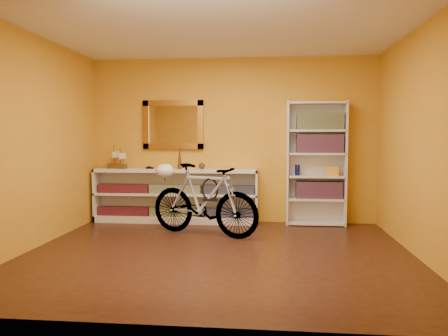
# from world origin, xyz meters

# --- Properties ---
(floor) EXTENTS (4.50, 4.00, 0.01)m
(floor) POSITION_xyz_m (0.00, 0.00, -0.01)
(floor) COLOR black
(floor) RESTS_ON ground
(ceiling) EXTENTS (4.50, 4.00, 0.01)m
(ceiling) POSITION_xyz_m (0.00, 0.00, 2.60)
(ceiling) COLOR silver
(ceiling) RESTS_ON ground
(back_wall) EXTENTS (4.50, 0.01, 2.60)m
(back_wall) POSITION_xyz_m (0.00, 2.00, 1.30)
(back_wall) COLOR orange
(back_wall) RESTS_ON ground
(left_wall) EXTENTS (0.01, 4.00, 2.60)m
(left_wall) POSITION_xyz_m (-2.25, 0.00, 1.30)
(left_wall) COLOR orange
(left_wall) RESTS_ON ground
(right_wall) EXTENTS (0.01, 4.00, 2.60)m
(right_wall) POSITION_xyz_m (2.25, 0.00, 1.30)
(right_wall) COLOR orange
(right_wall) RESTS_ON ground
(gilt_mirror) EXTENTS (0.98, 0.06, 0.78)m
(gilt_mirror) POSITION_xyz_m (-0.95, 1.97, 1.55)
(gilt_mirror) COLOR #8B5919
(gilt_mirror) RESTS_ON back_wall
(wall_socket) EXTENTS (0.09, 0.02, 0.09)m
(wall_socket) POSITION_xyz_m (0.90, 1.99, 0.25)
(wall_socket) COLOR silver
(wall_socket) RESTS_ON back_wall
(console_unit) EXTENTS (2.60, 0.35, 0.85)m
(console_unit) POSITION_xyz_m (-0.89, 1.81, 0.42)
(console_unit) COLOR silver
(console_unit) RESTS_ON floor
(cd_row_lower) EXTENTS (2.50, 0.13, 0.14)m
(cd_row_lower) POSITION_xyz_m (-0.89, 1.79, 0.17)
(cd_row_lower) COLOR black
(cd_row_lower) RESTS_ON console_unit
(cd_row_upper) EXTENTS (2.50, 0.13, 0.14)m
(cd_row_upper) POSITION_xyz_m (-0.89, 1.79, 0.54)
(cd_row_upper) COLOR navy
(cd_row_upper) RESTS_ON console_unit
(model_ship) EXTENTS (0.33, 0.19, 0.37)m
(model_ship) POSITION_xyz_m (-1.83, 1.81, 1.03)
(model_ship) COLOR #452F13
(model_ship) RESTS_ON console_unit
(toy_car) EXTENTS (0.00, 0.00, 0.00)m
(toy_car) POSITION_xyz_m (-1.30, 1.81, 0.85)
(toy_car) COLOR black
(toy_car) RESTS_ON console_unit
(bronze_ornament) EXTENTS (0.07, 0.07, 0.39)m
(bronze_ornament) POSITION_xyz_m (-0.82, 1.81, 1.05)
(bronze_ornament) COLOR #50341B
(bronze_ornament) RESTS_ON console_unit
(decorative_orb) EXTENTS (0.10, 0.10, 0.10)m
(decorative_orb) POSITION_xyz_m (-0.46, 1.81, 0.90)
(decorative_orb) COLOR #50341B
(decorative_orb) RESTS_ON console_unit
(bookcase) EXTENTS (0.90, 0.30, 1.90)m
(bookcase) POSITION_xyz_m (1.30, 1.84, 0.95)
(bookcase) COLOR silver
(bookcase) RESTS_ON floor
(book_row_a) EXTENTS (0.70, 0.22, 0.26)m
(book_row_a) POSITION_xyz_m (1.35, 1.84, 0.55)
(book_row_a) COLOR maroon
(book_row_a) RESTS_ON bookcase
(book_row_b) EXTENTS (0.70, 0.22, 0.28)m
(book_row_b) POSITION_xyz_m (1.35, 1.84, 1.25)
(book_row_b) COLOR maroon
(book_row_b) RESTS_ON bookcase
(book_row_c) EXTENTS (0.70, 0.22, 0.25)m
(book_row_c) POSITION_xyz_m (1.35, 1.84, 1.59)
(book_row_c) COLOR #1C5763
(book_row_c) RESTS_ON bookcase
(travel_mug) EXTENTS (0.07, 0.07, 0.17)m
(travel_mug) POSITION_xyz_m (1.02, 1.82, 0.85)
(travel_mug) COLOR navy
(travel_mug) RESTS_ON bookcase
(red_tin) EXTENTS (0.16, 0.16, 0.18)m
(red_tin) POSITION_xyz_m (1.10, 1.87, 1.55)
(red_tin) COLOR maroon
(red_tin) RESTS_ON bookcase
(yellow_bag) EXTENTS (0.21, 0.16, 0.14)m
(yellow_bag) POSITION_xyz_m (1.55, 1.80, 0.84)
(yellow_bag) COLOR gold
(yellow_bag) RESTS_ON bookcase
(bicycle) EXTENTS (1.02, 1.72, 0.99)m
(bicycle) POSITION_xyz_m (-0.30, 0.93, 0.49)
(bicycle) COLOR silver
(bicycle) RESTS_ON floor
(helmet) EXTENTS (0.26, 0.25, 0.20)m
(helmet) POSITION_xyz_m (-0.90, 1.17, 0.87)
(helmet) COLOR white
(helmet) RESTS_ON bicycle
(u_lock) EXTENTS (0.23, 0.02, 0.23)m
(u_lock) POSITION_xyz_m (-0.21, 0.89, 0.64)
(u_lock) COLOR black
(u_lock) RESTS_ON bicycle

